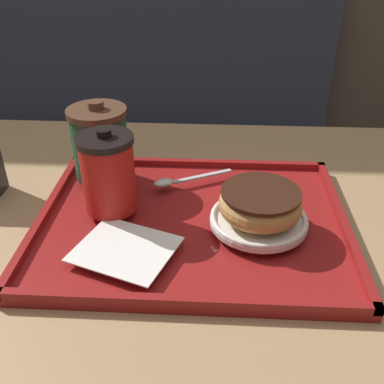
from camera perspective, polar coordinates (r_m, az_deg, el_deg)
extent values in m
cube|color=#33384C|center=(1.69, -5.78, -1.99)|extent=(1.28, 0.44, 0.45)
cube|color=#33384C|center=(1.65, -5.82, 16.27)|extent=(1.28, 0.08, 0.55)
cube|color=tan|center=(0.70, -0.86, -6.24)|extent=(1.03, 0.85, 0.03)
cube|color=maroon|center=(0.70, 0.00, -4.01)|extent=(0.47, 0.37, 0.01)
cube|color=maroon|center=(0.56, -1.03, -13.70)|extent=(0.47, 0.01, 0.01)
cube|color=maroon|center=(0.85, 0.66, 3.69)|extent=(0.47, 0.01, 0.01)
cube|color=maroon|center=(0.74, -18.10, -2.50)|extent=(0.01, 0.37, 0.01)
cube|color=maroon|center=(0.72, 18.63, -3.62)|extent=(0.01, 0.37, 0.01)
cube|color=white|center=(0.63, -8.49, -7.16)|extent=(0.16, 0.15, 0.00)
cylinder|color=red|center=(0.69, -10.55, 1.95)|extent=(0.08, 0.08, 0.11)
cylinder|color=black|center=(0.66, -11.06, 6.54)|extent=(0.08, 0.08, 0.01)
cylinder|color=black|center=(0.66, -11.15, 7.38)|extent=(0.02, 0.02, 0.01)
cylinder|color=#235638|center=(0.79, -11.55, 5.76)|extent=(0.09, 0.09, 0.11)
cylinder|color=brown|center=(0.76, -12.05, 9.93)|extent=(0.10, 0.10, 0.01)
cylinder|color=brown|center=(0.76, -12.15, 10.74)|extent=(0.03, 0.03, 0.01)
cylinder|color=white|center=(0.68, 8.42, -3.48)|extent=(0.15, 0.15, 0.01)
torus|color=white|center=(0.68, 8.46, -3.07)|extent=(0.15, 0.15, 0.01)
torus|color=tan|center=(0.67, 8.62, -1.41)|extent=(0.12, 0.12, 0.04)
cylinder|color=#381E14|center=(0.66, 8.76, 0.08)|extent=(0.12, 0.12, 0.00)
ellipsoid|color=silver|center=(0.76, -3.62, 1.19)|extent=(0.04, 0.04, 0.01)
cube|color=silver|center=(0.79, 1.36, 2.01)|extent=(0.10, 0.06, 0.00)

